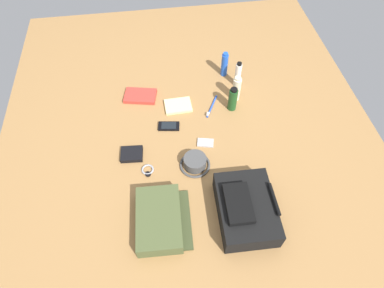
# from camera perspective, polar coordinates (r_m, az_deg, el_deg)

# --- Properties ---
(ground_plane) EXTENTS (2.64, 2.02, 0.02)m
(ground_plane) POSITION_cam_1_polar(r_m,az_deg,el_deg) (1.69, 0.00, -1.04)
(ground_plane) COLOR #9A6F3F
(ground_plane) RESTS_ON ground
(backpack) EXTENTS (0.34, 0.25, 0.14)m
(backpack) POSITION_cam_1_polar(r_m,az_deg,el_deg) (1.47, 9.42, -11.16)
(backpack) COLOR black
(backpack) RESTS_ON ground_plane
(toiletry_pouch) EXTENTS (0.30, 0.25, 0.08)m
(toiletry_pouch) POSITION_cam_1_polar(r_m,az_deg,el_deg) (1.46, -5.64, -13.10)
(toiletry_pouch) COLOR #47512D
(toiletry_pouch) RESTS_ON ground_plane
(bucket_hat) EXTENTS (0.15, 0.15, 0.06)m
(bucket_hat) POSITION_cam_1_polar(r_m,az_deg,el_deg) (1.60, 0.49, -3.29)
(bucket_hat) COLOR #464646
(bucket_hat) RESTS_ON ground_plane
(deodorant_spray) EXTENTS (0.04, 0.04, 0.16)m
(deodorant_spray) POSITION_cam_1_polar(r_m,az_deg,el_deg) (2.02, 5.75, 13.78)
(deodorant_spray) COLOR blue
(deodorant_spray) RESTS_ON ground_plane
(toothpaste_tube) EXTENTS (0.04, 0.04, 0.17)m
(toothpaste_tube) POSITION_cam_1_polar(r_m,az_deg,el_deg) (1.96, 8.08, 12.03)
(toothpaste_tube) COLOR white
(toothpaste_tube) RESTS_ON ground_plane
(lotion_bottle) EXTENTS (0.05, 0.05, 0.16)m
(lotion_bottle) POSITION_cam_1_polar(r_m,az_deg,el_deg) (1.87, 7.84, 9.62)
(lotion_bottle) COLOR beige
(lotion_bottle) RESTS_ON ground_plane
(shampoo_bottle) EXTENTS (0.05, 0.05, 0.15)m
(shampoo_bottle) POSITION_cam_1_polar(r_m,az_deg,el_deg) (1.82, 7.19, 7.84)
(shampoo_bottle) COLOR #19471E
(shampoo_bottle) RESTS_ON ground_plane
(paperback_novel) EXTENTS (0.15, 0.20, 0.02)m
(paperback_novel) POSITION_cam_1_polar(r_m,az_deg,el_deg) (1.93, -9.07, 8.34)
(paperback_novel) COLOR red
(paperback_novel) RESTS_ON ground_plane
(cell_phone) EXTENTS (0.08, 0.12, 0.01)m
(cell_phone) POSITION_cam_1_polar(r_m,az_deg,el_deg) (1.77, -4.10, 3.16)
(cell_phone) COLOR black
(cell_phone) RESTS_ON ground_plane
(media_player) EXTENTS (0.07, 0.09, 0.01)m
(media_player) POSITION_cam_1_polar(r_m,az_deg,el_deg) (1.70, 2.37, 0.22)
(media_player) COLOR #B7B7BC
(media_player) RESTS_ON ground_plane
(wristwatch) EXTENTS (0.07, 0.06, 0.01)m
(wristwatch) POSITION_cam_1_polar(r_m,az_deg,el_deg) (1.62, -7.81, -4.61)
(wristwatch) COLOR #99999E
(wristwatch) RESTS_ON ground_plane
(toothbrush) EXTENTS (0.16, 0.09, 0.02)m
(toothbrush) POSITION_cam_1_polar(r_m,az_deg,el_deg) (1.86, 3.43, 6.47)
(toothbrush) COLOR blue
(toothbrush) RESTS_ON ground_plane
(wallet) EXTENTS (0.10, 0.12, 0.02)m
(wallet) POSITION_cam_1_polar(r_m,az_deg,el_deg) (1.68, -10.56, -1.63)
(wallet) COLOR black
(wallet) RESTS_ON ground_plane
(notepad) EXTENTS (0.12, 0.15, 0.02)m
(notepad) POSITION_cam_1_polar(r_m,az_deg,el_deg) (1.86, -2.47, 6.76)
(notepad) COLOR beige
(notepad) RESTS_ON ground_plane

